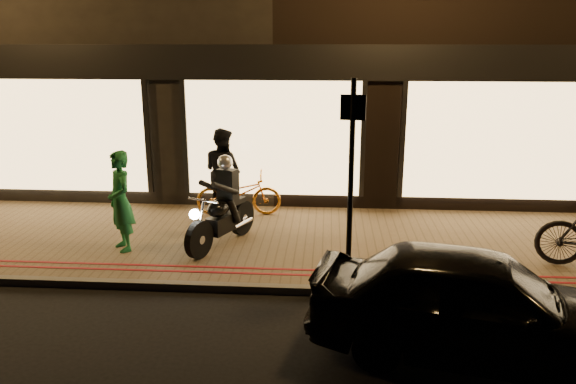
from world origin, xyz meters
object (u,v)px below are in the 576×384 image
Objects in this scene: motorcycle at (223,211)px; bicycle_gold at (239,193)px; parked_car at (477,303)px; sign_post at (351,173)px; person_green at (121,201)px.

motorcycle is 1.06× the size of bicycle_gold.
parked_car is (3.57, -3.08, -0.07)m from motorcycle.
parked_car is at bearing -49.40° from sign_post.
person_green is at bearing -144.45° from motorcycle.
sign_post is (2.13, -1.41, 1.06)m from motorcycle.
motorcycle is 4.71m from parked_car.
sign_post is 0.77× the size of parked_car.
bicycle_gold is (-2.13, 3.14, -1.22)m from sign_post.
person_green reaches higher than motorcycle.
motorcycle is at bearing 146.56° from sign_post.
bicycle_gold is 5.99m from parked_car.
bicycle_gold is 0.44× the size of parked_car.
person_green reaches higher than parked_car.
person_green is (-3.80, 1.07, -0.82)m from sign_post.
motorcycle reaches higher than parked_car.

